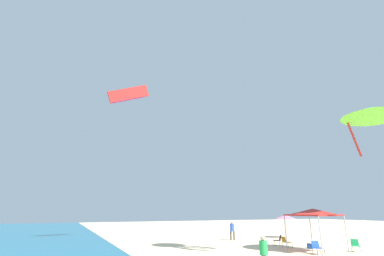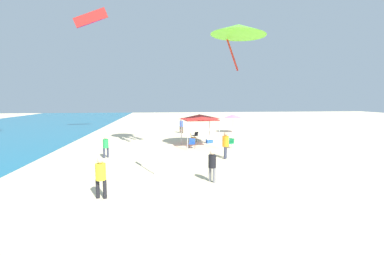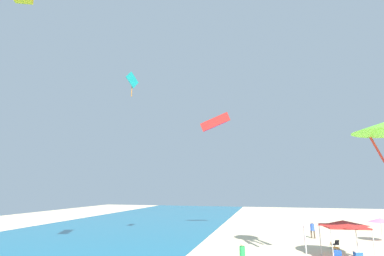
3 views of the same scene
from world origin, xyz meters
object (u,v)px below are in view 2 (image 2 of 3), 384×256
(person_far_stroller, at_px, (101,174))
(cooler_box, at_px, (209,141))
(kite_parafoil_red, at_px, (91,18))
(canopy_tent, at_px, (199,117))
(banner_flag, at_px, (154,138))
(folding_chair_right_of_tent, at_px, (193,137))
(folding_chair_facing_ocean, at_px, (195,135))
(kite_delta_lime, at_px, (238,30))
(person_kite_handler, at_px, (106,145))
(folding_chair_near_cooler, at_px, (192,143))
(folding_chair_left_of_tent, at_px, (231,142))
(person_by_tent, at_px, (181,125))
(beach_umbrella, at_px, (233,116))
(person_near_umbrella, at_px, (226,143))
(person_beachcomber, at_px, (212,163))

(person_far_stroller, bearing_deg, cooler_box, -105.27)
(kite_parafoil_red, bearing_deg, canopy_tent, 139.99)
(banner_flag, bearing_deg, folding_chair_right_of_tent, -17.58)
(folding_chair_facing_ocean, xyz_separation_m, kite_delta_lime, (-8.17, -2.08, 8.75))
(kite_delta_lime, bearing_deg, person_kite_handler, -93.07)
(folding_chair_near_cooler, height_order, kite_delta_lime, kite_delta_lime)
(person_kite_handler, bearing_deg, folding_chair_left_of_tent, -21.58)
(folding_chair_left_of_tent, relative_size, banner_flag, 0.23)
(folding_chair_left_of_tent, xyz_separation_m, kite_delta_lime, (-3.09, 0.40, 8.75))
(person_by_tent, bearing_deg, folding_chair_right_of_tent, -57.94)
(folding_chair_left_of_tent, distance_m, kite_delta_lime, 9.29)
(person_kite_handler, bearing_deg, beach_umbrella, 7.61)
(canopy_tent, xyz_separation_m, person_near_umbrella, (-4.96, -1.18, -1.51))
(folding_chair_right_of_tent, relative_size, banner_flag, 0.23)
(person_by_tent, bearing_deg, kite_delta_lime, -50.24)
(cooler_box, xyz_separation_m, kite_delta_lime, (-5.73, -1.01, 9.02))
(person_near_umbrella, relative_size, kite_parafoil_red, 0.47)
(banner_flag, xyz_separation_m, person_beachcomber, (-1.81, -2.99, -1.13))
(person_near_umbrella, xyz_separation_m, person_by_tent, (14.42, 2.08, -0.09))
(canopy_tent, bearing_deg, cooler_box, -36.20)
(cooler_box, relative_size, person_beachcomber, 0.42)
(banner_flag, bearing_deg, cooler_box, -26.60)
(canopy_tent, xyz_separation_m, banner_flag, (-8.35, 3.80, -0.53))
(canopy_tent, relative_size, kite_delta_lime, 0.77)
(person_kite_handler, bearing_deg, person_near_umbrella, -45.11)
(folding_chair_facing_ocean, relative_size, person_beachcomber, 0.49)
(person_beachcomber, bearing_deg, beach_umbrella, -53.09)
(person_near_umbrella, bearing_deg, person_by_tent, 30.88)
(cooler_box, distance_m, person_near_umbrella, 6.70)
(cooler_box, height_order, person_beachcomber, person_beachcomber)
(folding_chair_left_of_tent, xyz_separation_m, banner_flag, (-7.38, 6.43, 1.63))
(canopy_tent, relative_size, banner_flag, 0.91)
(person_beachcomber, height_order, kite_delta_lime, kite_delta_lime)
(banner_flag, bearing_deg, person_near_umbrella, -55.76)
(beach_umbrella, bearing_deg, person_far_stroller, 150.96)
(folding_chair_facing_ocean, bearing_deg, folding_chair_near_cooler, 42.78)
(cooler_box, distance_m, person_beachcomber, 12.02)
(canopy_tent, height_order, person_beachcomber, canopy_tent)
(person_far_stroller, xyz_separation_m, person_near_umbrella, (6.85, -7.17, 0.07))
(person_by_tent, bearing_deg, canopy_tent, -57.82)
(cooler_box, relative_size, banner_flag, 0.20)
(person_near_umbrella, distance_m, kite_parafoil_red, 23.84)
(folding_chair_near_cooler, relative_size, folding_chair_left_of_tent, 1.00)
(folding_chair_left_of_tent, distance_m, banner_flag, 9.92)
(banner_flag, relative_size, person_far_stroller, 1.94)
(canopy_tent, distance_m, banner_flag, 9.19)
(person_far_stroller, relative_size, kite_parafoil_red, 0.44)
(folding_chair_left_of_tent, bearing_deg, folding_chair_facing_ocean, 159.55)
(cooler_box, height_order, kite_delta_lime, kite_delta_lime)
(folding_chair_facing_ocean, height_order, cooler_box, folding_chair_facing_ocean)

